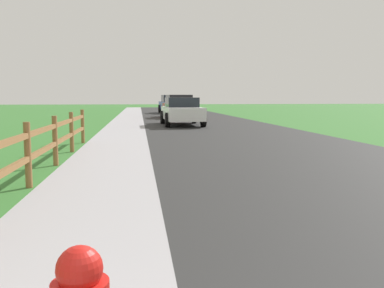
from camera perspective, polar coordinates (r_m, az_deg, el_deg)
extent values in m
plane|color=#36722F|center=(25.10, -6.69, 3.06)|extent=(120.00, 120.00, 0.00)
cube|color=#2A2A2A|center=(27.35, 0.62, 3.39)|extent=(7.00, 66.00, 0.01)
cube|color=#A5A2A7|center=(27.23, -13.08, 3.21)|extent=(6.00, 66.00, 0.01)
cube|color=#36722F|center=(27.42, -16.20, 3.14)|extent=(5.00, 66.00, 0.00)
cylinder|color=red|center=(2.01, -15.21, -18.35)|extent=(0.26, 0.26, 0.03)
sphere|color=red|center=(1.98, -15.28, -16.31)|extent=(0.21, 0.21, 0.21)
cube|color=#A91511|center=(1.95, -15.34, -14.46)|extent=(0.04, 0.04, 0.04)
cylinder|color=brown|center=(7.26, -21.73, -1.47)|extent=(0.11, 0.11, 1.09)
cylinder|color=brown|center=(9.42, -18.39, 0.40)|extent=(0.11, 0.11, 1.09)
cylinder|color=brown|center=(11.61, -16.30, 1.56)|extent=(0.11, 0.11, 1.09)
cylinder|color=brown|center=(13.81, -14.87, 2.36)|extent=(0.11, 0.11, 1.09)
cube|color=brown|center=(7.27, -21.71, -1.89)|extent=(0.07, 13.39, 0.09)
cube|color=brown|center=(7.23, -21.84, 1.11)|extent=(0.07, 13.39, 0.09)
cube|color=white|center=(21.98, -1.43, 4.28)|extent=(1.93, 4.75, 0.66)
cube|color=#1E232B|center=(22.04, -1.46, 5.79)|extent=(1.64, 2.21, 0.50)
cylinder|color=black|center=(20.70, 1.57, 3.38)|extent=(0.24, 0.74, 0.73)
cylinder|color=black|center=(20.45, -3.41, 3.34)|extent=(0.24, 0.74, 0.73)
cylinder|color=black|center=(23.57, 0.28, 3.77)|extent=(0.24, 0.74, 0.73)
cylinder|color=black|center=(23.35, -4.09, 3.73)|extent=(0.24, 0.74, 0.73)
cube|color=maroon|center=(30.23, -1.83, 4.93)|extent=(2.14, 4.78, 0.76)
cube|color=#1E232B|center=(30.24, -1.84, 6.23)|extent=(1.78, 2.38, 0.61)
cylinder|color=black|center=(28.97, 0.45, 4.21)|extent=(0.26, 0.67, 0.66)
cylinder|color=black|center=(28.67, -3.24, 4.17)|extent=(0.26, 0.67, 0.66)
cylinder|color=black|center=(31.82, -0.55, 4.41)|extent=(0.26, 0.67, 0.66)
cylinder|color=black|center=(31.55, -3.92, 4.38)|extent=(0.26, 0.67, 0.66)
cube|color=navy|center=(38.50, -2.82, 5.31)|extent=(2.22, 4.80, 0.74)
cube|color=#1E232B|center=(38.59, -2.85, 6.33)|extent=(1.83, 2.25, 0.62)
cylinder|color=black|center=(37.22, -1.02, 4.79)|extent=(0.26, 0.76, 0.75)
cylinder|color=black|center=(36.94, -4.00, 4.76)|extent=(0.26, 0.76, 0.75)
cylinder|color=black|center=(40.09, -1.73, 4.91)|extent=(0.26, 0.76, 0.75)
cylinder|color=black|center=(39.83, -4.49, 4.89)|extent=(0.26, 0.76, 0.75)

